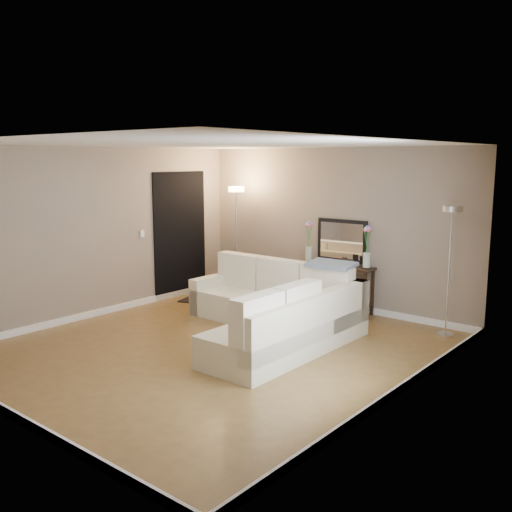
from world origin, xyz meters
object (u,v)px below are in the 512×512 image
Objects in this scene: console_table at (332,284)px; floor_lamp_lit at (237,219)px; sectional_sofa at (276,310)px; floor_lamp_unlit at (450,245)px.

console_table is 2.09m from floor_lamp_lit.
floor_lamp_unlit is (1.84, 1.45, 0.93)m from sectional_sofa.
sectional_sofa is 2.60m from floor_lamp_lit.
floor_lamp_unlit is (1.94, -0.14, 0.84)m from console_table.
floor_lamp_lit is (-1.85, -0.21, 0.94)m from console_table.
floor_lamp_lit is 3.79m from floor_lamp_unlit.
floor_lamp_unlit reaches higher than console_table.
floor_lamp_unlit reaches higher than sectional_sofa.
floor_lamp_lit reaches higher than floor_lamp_unlit.
sectional_sofa is at bearing -141.68° from floor_lamp_unlit.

